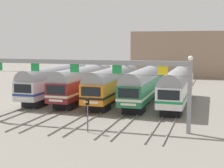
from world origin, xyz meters
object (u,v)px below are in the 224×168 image
object	(u,v)px
commuter_train_green	(145,83)
commuter_train_maroon	(84,81)
catenary_gantry	(75,72)
commuter_train_silver	(56,80)
commuter_train_orange	(114,82)
commuter_train_white	(178,85)
yard_signal_mast	(87,108)

from	to	relation	value
commuter_train_green	commuter_train_maroon	bearing A→B (deg)	180.00
catenary_gantry	commuter_train_silver	bearing A→B (deg)	122.43
commuter_train_orange	commuter_train_green	bearing A→B (deg)	0.00
commuter_train_white	catenary_gantry	bearing A→B (deg)	-122.43
commuter_train_green	commuter_train_orange	bearing A→B (deg)	180.00
commuter_train_silver	catenary_gantry	world-z (taller)	catenary_gantry
yard_signal_mast	commuter_train_maroon	bearing A→B (deg)	112.28
commuter_train_silver	yard_signal_mast	world-z (taller)	commuter_train_silver
commuter_train_maroon	catenary_gantry	world-z (taller)	catenary_gantry
commuter_train_maroon	commuter_train_orange	distance (m)	4.29
commuter_train_green	commuter_train_white	size ratio (longest dim) A/B	1.00
commuter_train_silver	commuter_train_white	xyz separation A→B (m)	(17.15, 0.00, 0.00)
commuter_train_white	catenary_gantry	size ratio (longest dim) A/B	0.81
catenary_gantry	commuter_train_maroon	bearing A→B (deg)	107.62
commuter_train_maroon	commuter_train_orange	xyz separation A→B (m)	(4.29, 0.00, 0.00)
commuter_train_silver	commuter_train_green	world-z (taller)	same
commuter_train_silver	commuter_train_green	size ratio (longest dim) A/B	1.00
commuter_train_maroon	yard_signal_mast	size ratio (longest dim) A/B	5.69
commuter_train_silver	yard_signal_mast	distance (m)	19.01
commuter_train_green	catenary_gantry	world-z (taller)	catenary_gantry
catenary_gantry	yard_signal_mast	distance (m)	4.33
commuter_train_silver	yard_signal_mast	xyz separation A→B (m)	(10.72, -15.69, -0.48)
commuter_train_green	yard_signal_mast	world-z (taller)	commuter_train_green
commuter_train_orange	commuter_train_green	size ratio (longest dim) A/B	1.00
catenary_gantry	yard_signal_mast	world-z (taller)	catenary_gantry
commuter_train_maroon	commuter_train_green	world-z (taller)	same
catenary_gantry	commuter_train_white	bearing A→B (deg)	57.57
commuter_train_silver	yard_signal_mast	size ratio (longest dim) A/B	5.69
commuter_train_maroon	commuter_train_white	xyz separation A→B (m)	(12.86, 0.00, 0.00)
commuter_train_green	yard_signal_mast	size ratio (longest dim) A/B	5.69
commuter_train_silver	commuter_train_green	xyz separation A→B (m)	(12.86, 0.00, 0.00)
commuter_train_green	yard_signal_mast	distance (m)	15.85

